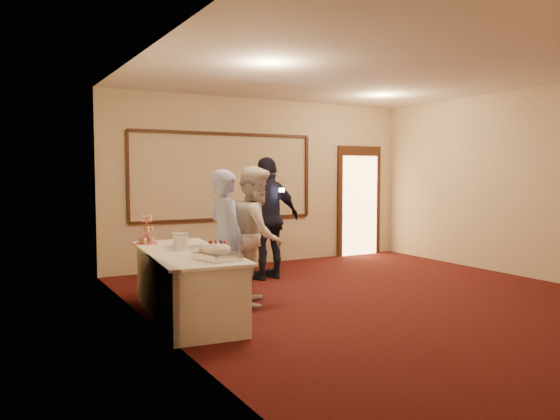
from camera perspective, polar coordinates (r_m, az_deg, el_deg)
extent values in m
plane|color=black|center=(7.32, 11.41, -9.35)|extent=(7.00, 7.00, 0.00)
cube|color=beige|center=(10.04, -1.65, 2.97)|extent=(6.00, 0.04, 3.00)
cube|color=beige|center=(5.64, -12.14, 2.08)|extent=(0.04, 7.00, 3.00)
cube|color=beige|center=(9.37, 25.58, 2.51)|extent=(0.04, 7.00, 3.00)
cube|color=white|center=(7.25, 11.74, 14.41)|extent=(6.00, 7.00, 0.04)
cube|color=#371810|center=(9.70, -5.74, -0.93)|extent=(3.40, 0.04, 0.05)
cube|color=#371810|center=(9.69, -5.81, 7.94)|extent=(3.40, 0.04, 0.05)
cube|color=#371810|center=(9.12, -15.63, 3.35)|extent=(0.05, 0.04, 1.50)
cube|color=#371810|center=(10.46, 2.81, 3.55)|extent=(0.05, 0.04, 1.50)
cube|color=#371810|center=(11.18, 8.25, 0.98)|extent=(1.05, 0.06, 2.20)
cube|color=#FFBF66|center=(11.16, 8.34, 0.46)|extent=(0.85, 0.02, 2.00)
cube|color=white|center=(6.46, -9.71, -7.76)|extent=(1.02, 2.25, 0.74)
cube|color=white|center=(6.39, -9.76, -4.38)|extent=(1.13, 2.38, 0.03)
cube|color=silver|center=(5.75, -6.58, -4.95)|extent=(0.44, 0.51, 0.04)
ellipsoid|color=white|center=(5.73, -6.59, -4.12)|extent=(0.29, 0.29, 0.13)
cube|color=silver|center=(5.90, -6.23, -4.49)|extent=(0.21, 0.26, 0.01)
cylinder|color=#D14B50|center=(7.12, -13.76, -2.03)|extent=(0.02, 0.02, 0.35)
cylinder|color=#D14B50|center=(7.14, -13.73, -3.39)|extent=(0.27, 0.27, 0.01)
cylinder|color=#D14B50|center=(7.13, -13.75, -2.26)|extent=(0.20, 0.20, 0.01)
cylinder|color=#D14B50|center=(7.11, -13.77, -1.13)|extent=(0.14, 0.14, 0.01)
cylinder|color=white|center=(6.47, -10.31, -3.51)|extent=(0.17, 0.17, 0.14)
cylinder|color=white|center=(6.46, -10.32, -2.84)|extent=(0.18, 0.18, 0.01)
cylinder|color=white|center=(6.83, -10.38, -3.09)|extent=(0.18, 0.18, 0.15)
cylinder|color=white|center=(6.82, -10.39, -2.42)|extent=(0.19, 0.19, 0.01)
cylinder|color=white|center=(6.09, -7.39, -4.58)|extent=(0.28, 0.28, 0.01)
cylinder|color=brown|center=(6.08, -7.39, -4.32)|extent=(0.24, 0.24, 0.04)
imported|color=#9AAEEB|center=(6.71, -5.64, -3.08)|extent=(0.46, 0.66, 1.71)
imported|color=silver|center=(6.96, -2.48, -2.65)|extent=(1.01, 1.07, 1.75)
imported|color=black|center=(8.52, -1.20, -0.87)|extent=(1.17, 0.60, 1.91)
cube|color=white|center=(8.30, 0.17, 2.10)|extent=(0.07, 0.04, 0.05)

